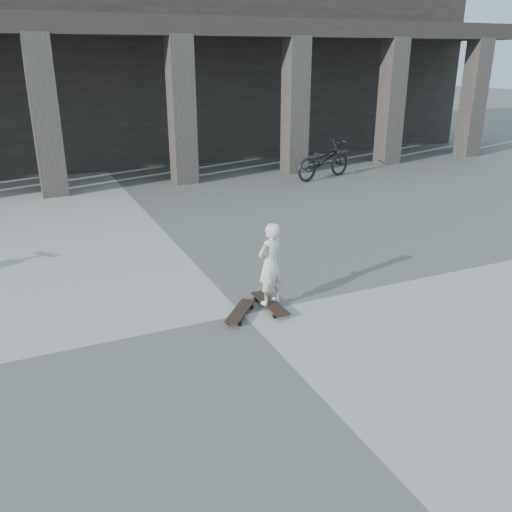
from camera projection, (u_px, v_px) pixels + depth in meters
name	position (u px, v px, depth m)	size (l,w,h in m)	color
ground	(243.00, 315.00, 7.78)	(90.00, 90.00, 0.00)	#4F4F4C
colonnade	(84.00, 68.00, 18.45)	(28.00, 8.82, 6.00)	black
longboard	(270.00, 304.00, 7.95)	(0.23, 0.90, 0.09)	black
skateboard_spare	(240.00, 312.00, 7.70)	(0.67, 0.72, 0.09)	black
child	(270.00, 264.00, 7.73)	(0.44, 0.29, 1.22)	beige
bicycle	(324.00, 160.00, 16.01)	(0.73, 2.10, 1.10)	black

